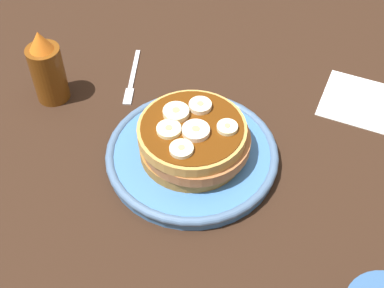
% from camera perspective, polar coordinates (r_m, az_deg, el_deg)
% --- Properties ---
extents(ground_plane, '(1.40, 1.40, 0.03)m').
position_cam_1_polar(ground_plane, '(0.72, -0.00, -2.52)').
color(ground_plane, black).
extents(plate, '(0.23, 0.23, 0.02)m').
position_cam_1_polar(plate, '(0.70, -0.00, -1.16)').
color(plate, '#3F72B2').
rests_on(plate, ground_plane).
extents(pancake_stack, '(0.15, 0.15, 0.05)m').
position_cam_1_polar(pancake_stack, '(0.67, 0.27, 0.44)').
color(pancake_stack, olive).
rests_on(pancake_stack, plate).
extents(banana_slice_0, '(0.04, 0.04, 0.01)m').
position_cam_1_polar(banana_slice_0, '(0.65, 0.42, 1.43)').
color(banana_slice_0, '#FEE3C3').
rests_on(banana_slice_0, pancake_stack).
extents(banana_slice_1, '(0.03, 0.03, 0.01)m').
position_cam_1_polar(banana_slice_1, '(0.65, 3.91, 1.81)').
color(banana_slice_1, '#F2F3BE').
rests_on(banana_slice_1, pancake_stack).
extents(banana_slice_2, '(0.03, 0.03, 0.01)m').
position_cam_1_polar(banana_slice_2, '(0.65, -2.56, 1.59)').
color(banana_slice_2, '#FEF3B3').
rests_on(banana_slice_2, pancake_stack).
extents(banana_slice_3, '(0.03, 0.03, 0.01)m').
position_cam_1_polar(banana_slice_3, '(0.68, 1.02, 4.19)').
color(banana_slice_3, '#F2E2BD').
rests_on(banana_slice_3, pancake_stack).
extents(banana_slice_4, '(0.03, 0.03, 0.01)m').
position_cam_1_polar(banana_slice_4, '(0.67, -1.77, 3.47)').
color(banana_slice_4, '#FEECB8').
rests_on(banana_slice_4, pancake_stack).
extents(banana_slice_5, '(0.03, 0.03, 0.01)m').
position_cam_1_polar(banana_slice_5, '(0.63, -0.76, -0.68)').
color(banana_slice_5, '#EEEBC2').
rests_on(banana_slice_5, pancake_stack).
extents(napkin, '(0.12, 0.12, 0.00)m').
position_cam_1_polar(napkin, '(0.83, 17.99, 4.52)').
color(napkin, white).
rests_on(napkin, ground_plane).
extents(fork, '(0.13, 0.04, 0.01)m').
position_cam_1_polar(fork, '(0.83, -6.63, 7.12)').
color(fork, silver).
rests_on(fork, ground_plane).
extents(syrup_bottle, '(0.05, 0.05, 0.12)m').
position_cam_1_polar(syrup_bottle, '(0.79, -15.65, 7.92)').
color(syrup_bottle, brown).
rests_on(syrup_bottle, ground_plane).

